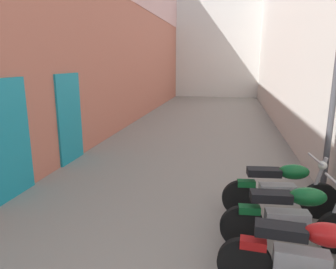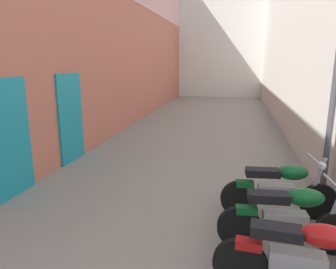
{
  "view_description": "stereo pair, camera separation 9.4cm",
  "coord_description": "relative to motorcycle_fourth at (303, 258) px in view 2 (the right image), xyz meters",
  "views": [
    {
      "loc": [
        1.06,
        0.81,
        2.48
      ],
      "look_at": [
        -0.26,
        7.35,
        0.91
      ],
      "focal_mm": 33.25,
      "sensor_mm": 36.0,
      "label": 1
    },
    {
      "loc": [
        1.15,
        0.83,
        2.48
      ],
      "look_at": [
        -0.26,
        7.35,
        0.91
      ],
      "focal_mm": 33.25,
      "sensor_mm": 36.0,
      "label": 2
    }
  ],
  "objects": [
    {
      "name": "ground_plane",
      "position": [
        -1.93,
        5.69,
        -0.5
      ],
      "size": [
        39.18,
        39.18,
        0.0
      ],
      "primitive_type": "plane",
      "color": "gray"
    },
    {
      "name": "building_left",
      "position": [
        -4.98,
        7.64,
        3.78
      ],
      "size": [
        0.45,
        23.18,
        8.5
      ],
      "color": "#B76651",
      "rests_on": "ground"
    },
    {
      "name": "building_right",
      "position": [
        1.14,
        7.69,
        3.0
      ],
      "size": [
        0.45,
        23.18,
        7.0
      ],
      "color": "beige",
      "rests_on": "ground"
    },
    {
      "name": "building_far_end",
      "position": [
        -1.93,
        20.28,
        2.8
      ],
      "size": [
        8.73,
        2.0,
        6.6
      ],
      "primitive_type": "cube",
      "color": "silver",
      "rests_on": "ground"
    },
    {
      "name": "motorcycle_fourth",
      "position": [
        0.0,
        0.0,
        0.0
      ],
      "size": [
        1.85,
        0.58,
        1.04
      ],
      "color": "black",
      "rests_on": "ground"
    },
    {
      "name": "motorcycle_fifth",
      "position": [
        -0.0,
        0.9,
        0.0
      ],
      "size": [
        1.85,
        0.58,
        1.04
      ],
      "color": "black",
      "rests_on": "ground"
    },
    {
      "name": "motorcycle_sixth",
      "position": [
        -0.0,
        1.84,
        0.0
      ],
      "size": [
        1.85,
        0.58,
        1.04
      ],
      "color": "black",
      "rests_on": "ground"
    },
    {
      "name": "street_lamp",
      "position": [
        0.7,
        2.43,
        2.23
      ],
      "size": [
        0.79,
        0.18,
        4.67
      ],
      "color": "#47474C",
      "rests_on": "ground"
    }
  ]
}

